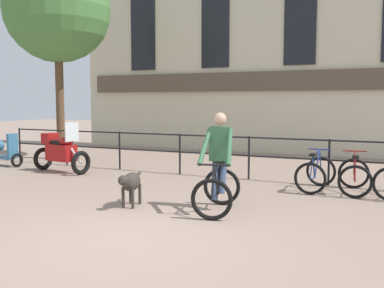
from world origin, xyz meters
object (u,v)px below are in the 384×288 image
at_px(dog, 130,183).
at_px(parked_bicycle_mid_left, 354,176).
at_px(parked_scooter, 2,150).
at_px(parked_bicycle_near_lamp, 316,173).
at_px(parked_motorcycle, 61,151).
at_px(cyclist_with_bike, 218,167).

distance_m(dog, parked_bicycle_mid_left, 4.60).
height_order(dog, parked_scooter, parked_scooter).
bearing_deg(parked_scooter, parked_bicycle_near_lamp, -82.78).
bearing_deg(parked_bicycle_near_lamp, parked_motorcycle, 6.11).
relative_size(cyclist_with_bike, parked_bicycle_mid_left, 1.44).
bearing_deg(cyclist_with_bike, parked_scooter, 150.31).
height_order(dog, parked_bicycle_near_lamp, parked_bicycle_near_lamp).
bearing_deg(parked_bicycle_mid_left, dog, 33.01).
height_order(parked_motorcycle, parked_bicycle_near_lamp, parked_motorcycle).
bearing_deg(cyclist_with_bike, parked_bicycle_mid_left, 38.64).
relative_size(parked_bicycle_near_lamp, parked_bicycle_mid_left, 0.96).
bearing_deg(dog, parked_bicycle_near_lamp, 35.10).
height_order(parked_motorcycle, parked_scooter, parked_motorcycle).
bearing_deg(parked_motorcycle, cyclist_with_bike, -103.06).
bearing_deg(dog, parked_motorcycle, 134.77).
height_order(cyclist_with_bike, dog, cyclist_with_bike).
xyz_separation_m(parked_bicycle_mid_left, parked_scooter, (-9.77, -0.21, 0.10)).
height_order(cyclist_with_bike, parked_motorcycle, cyclist_with_bike).
relative_size(parked_motorcycle, parked_bicycle_mid_left, 1.43).
xyz_separation_m(parked_motorcycle, parked_bicycle_mid_left, (7.36, 0.44, -0.20)).
distance_m(dog, parked_motorcycle, 4.59).
bearing_deg(cyclist_with_bike, parked_bicycle_near_lamp, 51.21).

